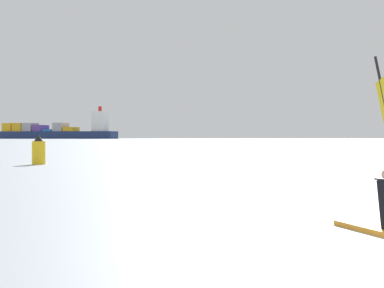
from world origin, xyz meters
TOP-DOWN VIEW (x-y plane):
  - ground_plane at (0.00, 0.00)m, footprint 4000.00×4000.00m
  - cargo_ship at (-209.22, 780.75)m, footprint 156.41×55.80m
  - channel_buoy at (-16.10, 36.87)m, footprint 1.02×1.02m

SIDE VIEW (x-z plane):
  - ground_plane at x=0.00m, z-range 0.00..0.00m
  - channel_buoy at x=-16.10m, z-range -0.11..2.15m
  - cargo_ship at x=-209.22m, z-range -10.50..28.49m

